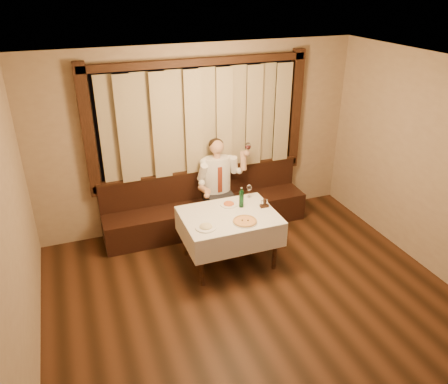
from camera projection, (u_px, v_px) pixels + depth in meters
name	position (u px, v px, depth m)	size (l,w,h in m)	color
room	(253.00, 187.00, 4.91)	(5.01, 6.01, 2.81)	black
banquette	(206.00, 209.00, 6.90)	(3.20, 0.61, 0.94)	black
dining_table	(229.00, 221.00, 5.89)	(1.27, 0.97, 0.76)	black
pizza	(245.00, 221.00, 5.66)	(0.33, 0.33, 0.04)	white
pasta_red	(229.00, 203.00, 6.08)	(0.24, 0.24, 0.08)	white
pasta_cream	(206.00, 225.00, 5.52)	(0.27, 0.27, 0.09)	white
green_bottle	(241.00, 199.00, 5.99)	(0.06, 0.06, 0.30)	#114F25
table_wine_glass	(249.00, 188.00, 6.24)	(0.07, 0.07, 0.20)	white
cruet_caddy	(264.00, 204.00, 6.02)	(0.12, 0.06, 0.13)	black
seated_man	(219.00, 179.00, 6.65)	(0.81, 0.61, 1.46)	black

